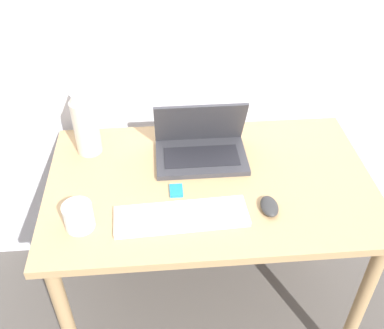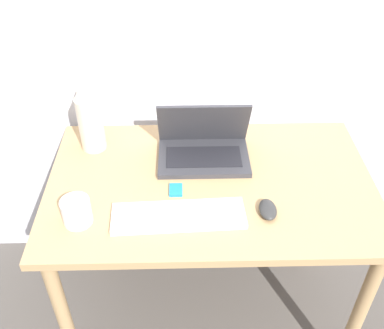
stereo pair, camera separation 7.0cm
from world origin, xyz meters
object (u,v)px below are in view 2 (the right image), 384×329
Objects in this scene: mug at (77,211)px; keyboard at (179,216)px; laptop at (203,145)px; mouse at (268,209)px; mp3_player at (176,190)px; vase at (89,114)px.

keyboard is at bearing 1.28° from mug.
mouse is at bearing -57.28° from laptop.
mug is (-0.31, -0.14, 0.04)m from mp3_player.
keyboard is (-0.09, -0.33, -0.04)m from laptop.
laptop reaches higher than mouse.
mouse is 0.74m from vase.
mouse is at bearing -31.15° from vase.
keyboard reaches higher than mp3_player.
mug reaches higher than mouse.
mp3_player is at bearing 94.18° from keyboard.
laptop reaches higher than mug.
mouse is at bearing 3.34° from keyboard.
mouse is at bearing -20.43° from mp3_player.
vase is 0.44m from mp3_player.
keyboard is 4.52× the size of mouse.
laptop is 1.09× the size of vase.
mouse is 1.04× the size of mug.
keyboard is 0.13m from mp3_player.
laptop is 5.40× the size of mp3_player.
mouse is (0.29, 0.02, 0.00)m from keyboard.
mouse is 0.31× the size of vase.
mp3_player is at bearing 159.57° from mouse.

